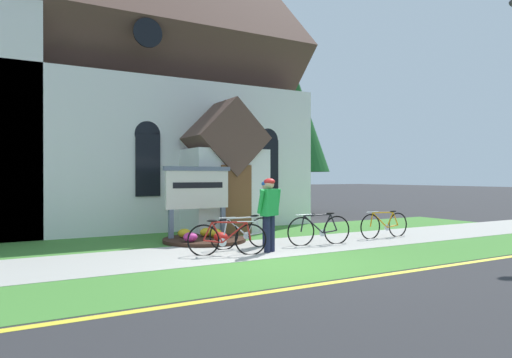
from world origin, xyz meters
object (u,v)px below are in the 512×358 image
(bicycle_orange, at_px, (243,232))
(bicycle_green, at_px, (385,225))
(bicycle_yellow, at_px, (227,239))
(cyclist_in_blue_jersey, at_px, (266,208))
(bicycle_red, at_px, (319,230))
(church_sign, at_px, (198,191))
(roadside_conifer, at_px, (295,122))
(cyclist_in_orange_jersey, at_px, (269,209))

(bicycle_orange, height_order, bicycle_green, bicycle_orange)
(bicycle_yellow, xyz_separation_m, bicycle_orange, (0.79, 0.71, 0.02))
(bicycle_green, bearing_deg, bicycle_orange, 176.00)
(cyclist_in_blue_jersey, bearing_deg, bicycle_red, -26.49)
(bicycle_yellow, bearing_deg, bicycle_orange, 41.78)
(church_sign, distance_m, bicycle_orange, 2.22)
(bicycle_red, height_order, bicycle_yellow, bicycle_red)
(roadside_conifer, bearing_deg, church_sign, -139.63)
(bicycle_red, xyz_separation_m, cyclist_in_orange_jersey, (-1.70, -0.33, 0.62))
(church_sign, bearing_deg, cyclist_in_orange_jersey, -77.11)
(church_sign, xyz_separation_m, bicycle_red, (2.34, -2.45, -0.97))
(church_sign, height_order, bicycle_green, church_sign)
(church_sign, xyz_separation_m, cyclist_in_orange_jersey, (0.64, -2.78, -0.35))
(bicycle_yellow, height_order, cyclist_in_blue_jersey, cyclist_in_blue_jersey)
(bicycle_orange, relative_size, cyclist_in_blue_jersey, 1.08)
(bicycle_green, bearing_deg, cyclist_in_orange_jersey, -173.01)
(bicycle_yellow, bearing_deg, bicycle_red, 4.54)
(bicycle_yellow, distance_m, cyclist_in_orange_jersey, 1.22)
(bicycle_yellow, xyz_separation_m, bicycle_green, (5.21, 0.40, 0.00))
(cyclist_in_blue_jersey, bearing_deg, roadside_conifer, 51.69)
(bicycle_green, xyz_separation_m, cyclist_in_blue_jersey, (-3.69, 0.43, 0.58))
(bicycle_green, height_order, roadside_conifer, roadside_conifer)
(roadside_conifer, bearing_deg, cyclist_in_orange_jersey, -127.33)
(church_sign, distance_m, cyclist_in_orange_jersey, 2.87)
(church_sign, xyz_separation_m, roadside_conifer, (7.84, 6.67, 3.08))
(bicycle_orange, bearing_deg, bicycle_green, -4.00)
(church_sign, bearing_deg, bicycle_green, -25.29)
(bicycle_red, xyz_separation_m, roadside_conifer, (5.50, 9.12, 4.04))
(church_sign, relative_size, bicycle_orange, 1.15)
(roadside_conifer, bearing_deg, bicycle_yellow, -131.45)
(bicycle_yellow, height_order, bicycle_orange, bicycle_orange)
(cyclist_in_orange_jersey, bearing_deg, bicycle_orange, 106.92)
(church_sign, height_order, roadside_conifer, roadside_conifer)
(church_sign, xyz_separation_m, bicycle_green, (4.80, -2.27, -0.98))
(bicycle_yellow, xyz_separation_m, cyclist_in_orange_jersey, (1.04, -0.11, 0.64))
(bicycle_red, xyz_separation_m, bicycle_yellow, (-2.74, -0.22, -0.02))
(church_sign, xyz_separation_m, cyclist_in_blue_jersey, (1.12, -1.84, -0.40))
(bicycle_red, distance_m, roadside_conifer, 11.39)
(bicycle_yellow, bearing_deg, bicycle_green, 4.36)
(church_sign, bearing_deg, bicycle_yellow, -98.59)
(bicycle_red, bearing_deg, church_sign, 133.66)
(bicycle_red, bearing_deg, bicycle_yellow, -175.46)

